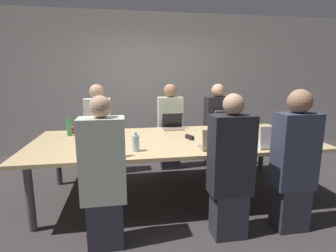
{
  "coord_description": "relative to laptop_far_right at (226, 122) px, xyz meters",
  "views": [
    {
      "loc": [
        -0.62,
        -3.23,
        1.58
      ],
      "look_at": [
        -0.06,
        0.1,
        0.91
      ],
      "focal_mm": 28.0,
      "sensor_mm": 36.0,
      "label": 1
    }
  ],
  "objects": [
    {
      "name": "curtain_wall",
      "position": [
        -0.95,
        1.62,
        0.56
      ],
      "size": [
        12.0,
        0.06,
        2.8
      ],
      "color": "#BCB7B2",
      "rests_on": "ground_plane"
    },
    {
      "name": "cup_far_left",
      "position": [
        -2.31,
        -0.09,
        -0.03
      ],
      "size": [
        0.08,
        0.08,
        0.1
      ],
      "color": "red",
      "rests_on": "conference_table"
    },
    {
      "name": "stapler",
      "position": [
        -0.76,
        -0.67,
        -0.05
      ],
      "size": [
        0.09,
        0.16,
        0.05
      ],
      "rotation": [
        0.0,
        0.0,
        0.33
      ],
      "color": "black",
      "rests_on": "conference_table"
    },
    {
      "name": "laptop_near_left",
      "position": [
        -1.75,
        -1.24,
        -0.01
      ],
      "size": [
        0.31,
        0.23,
        0.23
      ],
      "rotation": [
        0.0,
        0.0,
        3.14
      ],
      "color": "#333338",
      "rests_on": "conference_table"
    },
    {
      "name": "cup_near_right",
      "position": [
        -0.23,
        -1.13,
        -0.03
      ],
      "size": [
        0.08,
        0.08,
        0.09
      ],
      "color": "#232328",
      "rests_on": "conference_table"
    },
    {
      "name": "person_near_left",
      "position": [
        -1.78,
        -1.56,
        -0.16
      ],
      "size": [
        0.4,
        0.24,
        1.4
      ],
      "rotation": [
        0.0,
        0.0,
        3.14
      ],
      "color": "#2D2D38",
      "rests_on": "ground_plane"
    },
    {
      "name": "ground_plane",
      "position": [
        -0.95,
        -0.61,
        -0.84
      ],
      "size": [
        24.0,
        24.0,
        0.0
      ],
      "primitive_type": "plane",
      "color": "#383333"
    },
    {
      "name": "laptop_near_midright",
      "position": [
        -0.59,
        -1.18,
        -0.01
      ],
      "size": [
        0.33,
        0.23,
        0.23
      ],
      "rotation": [
        0.0,
        0.0,
        3.14
      ],
      "color": "gray",
      "rests_on": "conference_table"
    },
    {
      "name": "person_near_midright",
      "position": [
        -0.59,
        -1.61,
        -0.15
      ],
      "size": [
        0.4,
        0.24,
        1.41
      ],
      "rotation": [
        0.0,
        0.0,
        3.14
      ],
      "color": "#2D2D38",
      "rests_on": "ground_plane"
    },
    {
      "name": "laptop_far_left",
      "position": [
        -2.04,
        -0.06,
        -0.0
      ],
      "size": [
        0.32,
        0.24,
        0.24
      ],
      "color": "silver",
      "rests_on": "conference_table"
    },
    {
      "name": "person_far_center",
      "position": [
        -0.82,
        0.41,
        -0.14
      ],
      "size": [
        0.4,
        0.24,
        1.43
      ],
      "color": "#2D2D38",
      "rests_on": "ground_plane"
    },
    {
      "name": "laptop_far_right",
      "position": [
        0.0,
        0.0,
        0.0
      ],
      "size": [
        0.33,
        0.25,
        0.26
      ],
      "color": "silver",
      "rests_on": "conference_table"
    },
    {
      "name": "person_far_left",
      "position": [
        -1.98,
        0.34,
        -0.14
      ],
      "size": [
        0.4,
        0.24,
        1.43
      ],
      "color": "#2D2D38",
      "rests_on": "ground_plane"
    },
    {
      "name": "laptop_near_right",
      "position": [
        0.06,
        -1.22,
        0.0
      ],
      "size": [
        0.35,
        0.25,
        0.26
      ],
      "rotation": [
        0.0,
        0.0,
        3.14
      ],
      "color": "silver",
      "rests_on": "conference_table"
    },
    {
      "name": "person_near_right",
      "position": [
        0.08,
        -1.59,
        -0.13
      ],
      "size": [
        0.4,
        0.24,
        1.44
      ],
      "rotation": [
        0.0,
        0.0,
        3.14
      ],
      "color": "#2D2D38",
      "rests_on": "ground_plane"
    },
    {
      "name": "bottle_far_left",
      "position": [
        -2.32,
        -0.21,
        0.04
      ],
      "size": [
        0.06,
        0.06,
        0.27
      ],
      "color": "green",
      "rests_on": "conference_table"
    },
    {
      "name": "laptop_far_center",
      "position": [
        -0.85,
        0.01,
        -0.0
      ],
      "size": [
        0.32,
        0.25,
        0.25
      ],
      "color": "gray",
      "rests_on": "conference_table"
    },
    {
      "name": "bottle_near_left",
      "position": [
        -1.46,
        -1.1,
        0.02
      ],
      "size": [
        0.08,
        0.08,
        0.21
      ],
      "color": "#ADD1E0",
      "rests_on": "conference_table"
    },
    {
      "name": "conference_table",
      "position": [
        -0.95,
        -0.61,
        -0.12
      ],
      "size": [
        3.53,
        1.53,
        0.76
      ],
      "color": "#D6B77F",
      "rests_on": "ground_plane"
    },
    {
      "name": "person_far_right",
      "position": [
        -0.02,
        0.34,
        -0.14
      ],
      "size": [
        0.4,
        0.24,
        1.43
      ],
      "color": "#2D2D38",
      "rests_on": "ground_plane"
    }
  ]
}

